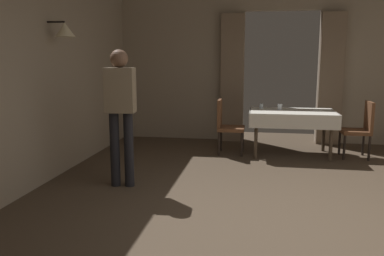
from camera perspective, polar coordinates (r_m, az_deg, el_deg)
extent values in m
plane|color=#4C3D2D|center=(4.08, 14.99, -13.67)|extent=(10.08, 10.08, 0.00)
cylinder|color=black|center=(5.59, -18.94, 14.20)|extent=(0.24, 0.02, 0.02)
cone|color=beige|center=(5.52, -17.75, 13.27)|extent=(0.26, 0.26, 0.18)
cube|color=gray|center=(8.07, -1.53, 9.14)|extent=(2.50, 0.12, 3.00)
cube|color=#7F6B56|center=(7.81, 5.78, 7.05)|extent=(0.44, 0.14, 2.45)
cube|color=#7F6B56|center=(7.91, 19.30, 6.59)|extent=(0.44, 0.14, 2.45)
cylinder|color=#4C3D2D|center=(6.54, 9.15, -1.27)|extent=(0.06, 0.06, 0.71)
cylinder|color=#4C3D2D|center=(6.64, 19.33, -1.53)|extent=(0.06, 0.06, 0.71)
cylinder|color=#4C3D2D|center=(7.24, 9.19, -0.19)|extent=(0.06, 0.06, 0.71)
cylinder|color=#4C3D2D|center=(7.33, 18.40, -0.44)|extent=(0.06, 0.06, 0.71)
cube|color=#4C3D2D|center=(6.86, 14.17, 2.21)|extent=(1.33, 0.87, 0.03)
cube|color=silver|center=(6.85, 14.18, 2.37)|extent=(1.39, 0.93, 0.01)
cube|color=silver|center=(6.41, 14.47, 0.86)|extent=(1.39, 0.02, 0.23)
cube|color=silver|center=(7.33, 13.85, 1.99)|extent=(1.39, 0.02, 0.23)
cube|color=silver|center=(6.84, 8.32, 1.63)|extent=(0.02, 0.93, 0.23)
cube|color=silver|center=(6.96, 19.87, 1.28)|extent=(0.02, 0.93, 0.23)
cylinder|color=black|center=(6.83, 21.00, -2.58)|extent=(0.04, 0.04, 0.42)
cylinder|color=black|center=(7.19, 20.41, -1.93)|extent=(0.04, 0.04, 0.42)
cylinder|color=black|center=(6.91, 24.09, -2.63)|extent=(0.04, 0.04, 0.42)
cylinder|color=black|center=(7.27, 23.35, -2.00)|extent=(0.04, 0.04, 0.42)
cube|color=brown|center=(7.01, 22.33, -0.48)|extent=(0.44, 0.44, 0.06)
cube|color=brown|center=(7.02, 24.06, 1.53)|extent=(0.05, 0.42, 0.48)
cylinder|color=black|center=(7.02, 7.27, -1.66)|extent=(0.04, 0.04, 0.42)
cylinder|color=black|center=(6.65, 7.14, -2.31)|extent=(0.04, 0.04, 0.42)
cylinder|color=black|center=(7.04, 4.18, -1.57)|extent=(0.04, 0.04, 0.42)
cylinder|color=black|center=(6.67, 3.87, -2.21)|extent=(0.04, 0.04, 0.42)
cube|color=brown|center=(6.80, 5.65, -0.07)|extent=(0.44, 0.44, 0.06)
cube|color=brown|center=(6.78, 3.99, 2.10)|extent=(0.05, 0.42, 0.48)
cylinder|color=silver|center=(7.02, 9.90, 3.10)|extent=(0.07, 0.07, 0.09)
cylinder|color=silver|center=(6.93, 12.46, 2.99)|extent=(0.08, 0.08, 0.10)
cylinder|color=white|center=(7.03, 17.30, 2.50)|extent=(0.21, 0.21, 0.01)
cylinder|color=black|center=(5.13, -11.00, -3.03)|extent=(0.12, 0.12, 0.95)
cylinder|color=black|center=(5.09, -9.04, -3.09)|extent=(0.12, 0.12, 0.95)
cube|color=gray|center=(5.00, -10.29, 5.35)|extent=(0.38, 0.25, 0.55)
sphere|color=brown|center=(4.98, -10.42, 9.77)|extent=(0.22, 0.22, 0.22)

